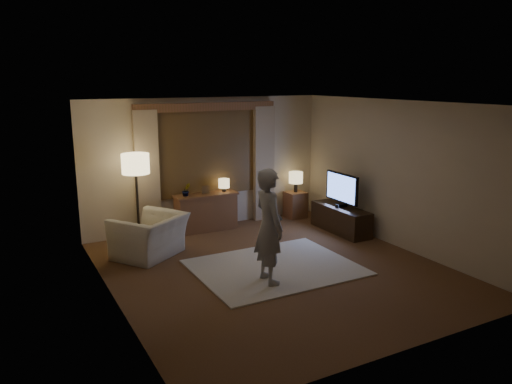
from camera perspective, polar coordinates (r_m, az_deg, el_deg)
room at (r=8.03m, az=0.56°, el=1.20°), size 5.04×5.54×2.64m
rug at (r=8.06m, az=2.17°, el=-8.59°), size 2.50×2.00×0.02m
sideboard at (r=9.96m, az=-5.73°, el=-2.38°), size 1.20×0.40×0.70m
picture_frame at (r=9.85m, az=-5.79°, el=0.14°), size 0.16×0.02×0.20m
plant at (r=9.70m, az=-7.98°, el=0.19°), size 0.17×0.13×0.30m
table_lamp_sideboard at (r=9.98m, az=-3.68°, el=0.93°), size 0.22×0.22×0.30m
floor_lamp at (r=9.05m, az=-13.58°, el=2.59°), size 0.49×0.49×1.67m
armchair at (r=8.65m, az=-12.07°, el=-4.94°), size 1.44×1.41×0.71m
side_table at (r=10.86m, az=4.52°, el=-1.44°), size 0.40×0.40×0.56m
table_lamp_side at (r=10.73m, az=4.58°, el=1.60°), size 0.30×0.30×0.44m
tv_stand at (r=9.97m, az=9.66°, el=-3.08°), size 0.45×1.40×0.50m
tv at (r=9.82m, az=9.79°, el=0.39°), size 0.23×0.92×0.67m
person at (r=7.23m, az=1.49°, el=-3.92°), size 0.44×0.64×1.70m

